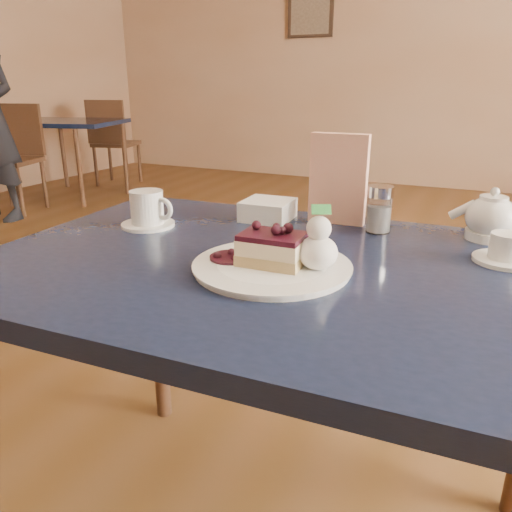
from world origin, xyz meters
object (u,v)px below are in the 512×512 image
at_px(tea_set, 493,224).
at_px(bg_table_far_left, 74,189).
at_px(main_table, 280,298).
at_px(dessert_plate, 272,267).
at_px(cheesecake_slice, 272,249).
at_px(coffee_set, 148,211).

bearing_deg(tea_set, bg_table_far_left, 146.24).
bearing_deg(tea_set, main_table, -140.78).
relative_size(tea_set, bg_table_far_left, 0.15).
distance_m(dessert_plate, cheesecake_slice, 0.04).
distance_m(dessert_plate, coffee_set, 0.41).
relative_size(main_table, cheesecake_slice, 9.98).
relative_size(cheesecake_slice, tea_set, 0.47).
height_order(main_table, coffee_set, coffee_set).
relative_size(main_table, dessert_plate, 4.21).
relative_size(dessert_plate, tea_set, 1.11).
bearing_deg(cheesecake_slice, tea_set, 41.32).
bearing_deg(main_table, cheesecake_slice, -90.00).
distance_m(cheesecake_slice, coffee_set, 0.41).
bearing_deg(coffee_set, dessert_plate, -20.56).
bearing_deg(main_table, coffee_set, 163.62).
distance_m(main_table, tea_set, 0.49).
bearing_deg(bg_table_far_left, dessert_plate, -55.37).
bearing_deg(dessert_plate, coffee_set, 159.44).
xyz_separation_m(coffee_set, tea_set, (0.75, 0.20, 0.00)).
distance_m(cheesecake_slice, bg_table_far_left, 4.39).
xyz_separation_m(dessert_plate, bg_table_far_left, (-3.30, 2.80, -0.68)).
xyz_separation_m(main_table, bg_table_far_left, (-3.30, 2.75, -0.59)).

